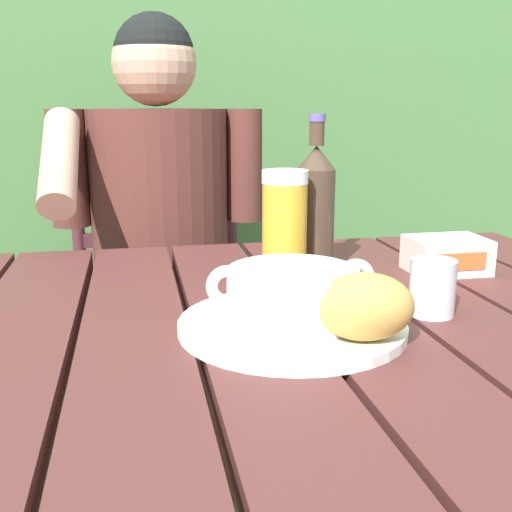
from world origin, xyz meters
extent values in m
cube|color=#542927|center=(-0.28, 0.00, 0.71)|extent=(0.13, 0.89, 0.04)
cube|color=#542927|center=(-0.14, 0.00, 0.71)|extent=(0.13, 0.89, 0.04)
cube|color=#542927|center=(0.00, 0.00, 0.71)|extent=(0.13, 0.89, 0.04)
cube|color=#542927|center=(0.14, 0.00, 0.71)|extent=(0.13, 0.89, 0.04)
cube|color=#542927|center=(0.28, 0.00, 0.71)|extent=(0.13, 0.89, 0.04)
cube|color=#542927|center=(0.00, 0.42, 0.66)|extent=(1.21, 0.03, 0.08)
cube|color=#542927|center=(0.59, 0.41, 0.35)|extent=(0.06, 0.06, 0.70)
cube|color=#47723D|center=(0.00, 1.51, 0.88)|extent=(2.90, 0.60, 1.76)
cylinder|color=#4C3823|center=(-0.07, 1.66, 0.89)|extent=(0.10, 0.10, 1.78)
cylinder|color=#4C3823|center=(-0.25, 1.66, 0.97)|extent=(0.10, 0.10, 1.94)
cylinder|color=#4C3823|center=(0.02, 1.66, 0.90)|extent=(0.10, 0.10, 1.80)
cylinder|color=#4A2229|center=(0.14, 0.62, 0.22)|extent=(0.04, 0.04, 0.44)
cylinder|color=#4A2229|center=(-0.29, 0.62, 0.22)|extent=(0.04, 0.04, 0.44)
cylinder|color=#4A2229|center=(0.14, 1.03, 0.22)|extent=(0.04, 0.04, 0.44)
cylinder|color=#4A2229|center=(-0.29, 1.03, 0.22)|extent=(0.04, 0.04, 0.44)
cube|color=#4A2229|center=(-0.07, 0.83, 0.45)|extent=(0.47, 0.45, 0.02)
cylinder|color=#4A2229|center=(0.14, 1.03, 0.71)|extent=(0.04, 0.04, 0.53)
cylinder|color=#4A2229|center=(-0.29, 1.03, 0.71)|extent=(0.04, 0.04, 0.53)
cube|color=#4A2229|center=(-0.07, 1.03, 0.63)|extent=(0.44, 0.02, 0.04)
cube|color=#4A2229|center=(-0.07, 1.03, 0.76)|extent=(0.44, 0.02, 0.04)
cube|color=#4A2229|center=(-0.07, 1.03, 0.89)|extent=(0.44, 0.02, 0.04)
cylinder|color=#562B25|center=(0.01, 0.53, 0.23)|extent=(0.11, 0.11, 0.45)
cylinder|color=#562B25|center=(0.01, 0.63, 0.51)|extent=(0.13, 0.40, 0.13)
cylinder|color=#562B25|center=(-0.16, 0.53, 0.23)|extent=(0.11, 0.11, 0.45)
cylinder|color=#562B25|center=(-0.16, 0.63, 0.51)|extent=(0.13, 0.40, 0.13)
cylinder|color=#562B25|center=(-0.07, 0.73, 0.75)|extent=(0.32, 0.32, 0.48)
sphere|color=tan|center=(-0.07, 0.73, 1.09)|extent=(0.19, 0.19, 0.19)
sphere|color=black|center=(-0.07, 0.73, 1.11)|extent=(0.18, 0.18, 0.18)
cylinder|color=#562B25|center=(0.13, 0.71, 0.86)|extent=(0.08, 0.08, 0.26)
cylinder|color=#562B25|center=(-0.27, 0.71, 0.86)|extent=(0.08, 0.08, 0.26)
cylinder|color=tan|center=(-0.27, 0.55, 0.89)|extent=(0.07, 0.25, 0.21)
cylinder|color=white|center=(0.05, -0.04, 0.74)|extent=(0.28, 0.28, 0.01)
cylinder|color=white|center=(0.05, -0.04, 0.78)|extent=(0.16, 0.16, 0.06)
cylinder|color=#98491D|center=(0.05, -0.04, 0.79)|extent=(0.14, 0.14, 0.01)
torus|color=white|center=(-0.03, -0.04, 0.79)|extent=(0.05, 0.01, 0.05)
torus|color=white|center=(0.13, -0.04, 0.79)|extent=(0.05, 0.01, 0.05)
ellipsoid|color=gold|center=(0.11, -0.12, 0.78)|extent=(0.12, 0.10, 0.08)
cylinder|color=gold|center=(0.09, 0.17, 0.81)|extent=(0.07, 0.07, 0.15)
cylinder|color=white|center=(0.09, 0.17, 0.90)|extent=(0.07, 0.07, 0.02)
cylinder|color=#453326|center=(0.16, 0.22, 0.82)|extent=(0.06, 0.06, 0.17)
cone|color=#453326|center=(0.16, 0.22, 0.92)|extent=(0.06, 0.06, 0.04)
cylinder|color=#453326|center=(0.16, 0.22, 0.96)|extent=(0.02, 0.02, 0.04)
cylinder|color=#5B5095|center=(0.16, 0.22, 0.98)|extent=(0.03, 0.03, 0.01)
cylinder|color=silver|center=(0.24, -0.02, 0.77)|extent=(0.06, 0.06, 0.07)
cube|color=white|center=(0.37, 0.17, 0.76)|extent=(0.12, 0.09, 0.06)
cube|color=orange|center=(0.37, 0.12, 0.76)|extent=(0.09, 0.00, 0.03)
cube|color=silver|center=(0.24, 0.04, 0.74)|extent=(0.13, 0.07, 0.00)
cube|color=black|center=(0.17, 0.01, 0.74)|extent=(0.07, 0.05, 0.01)
camera|label=1|loc=(-0.13, -0.73, 1.00)|focal=43.20mm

